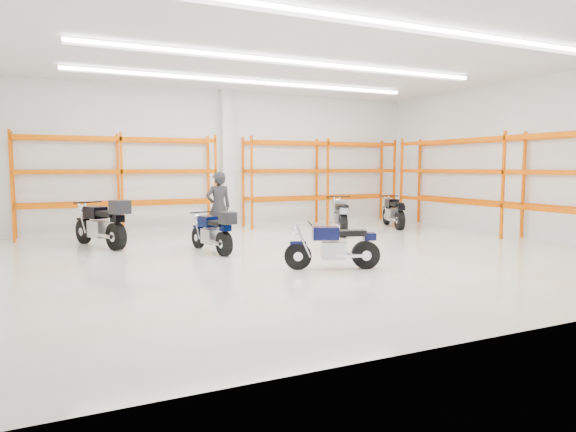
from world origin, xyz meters
name	(u,v)px	position (x,y,z in m)	size (l,w,h in m)	color
ground	(308,255)	(0.00, 0.00, 0.00)	(14.00, 14.00, 0.00)	beige
room_shell	(308,110)	(0.00, 0.03, 3.28)	(14.02, 12.02, 4.51)	white
motorcycle_main	(337,247)	(-0.25, -1.70, 0.44)	(1.81, 0.90, 0.93)	black
motorcycle_back_a	(103,224)	(-4.14, 3.12, 0.59)	(1.22, 2.28, 1.22)	black
motorcycle_back_b	(214,232)	(-1.87, 1.20, 0.48)	(0.72, 1.97, 1.01)	black
motorcycle_back_c	(340,217)	(2.56, 2.84, 0.52)	(1.12, 2.11, 1.10)	black
motorcycle_back_d	(394,213)	(5.03, 3.52, 0.49)	(0.98, 2.03, 1.04)	black
standing_man	(219,207)	(-1.22, 2.85, 0.94)	(0.69, 0.45, 1.89)	black
structural_column	(226,160)	(0.00, 5.82, 2.25)	(0.32, 0.32, 4.50)	white
pallet_racking_back_left	(120,175)	(-3.40, 5.48, 1.79)	(5.67, 0.87, 3.00)	#DD4800
pallet_racking_back_right	(322,173)	(3.40, 5.48, 1.79)	(5.67, 0.87, 3.00)	#DD4800
pallet_racking_side	(514,174)	(6.48, 0.00, 1.81)	(0.87, 9.07, 3.00)	#DD4800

